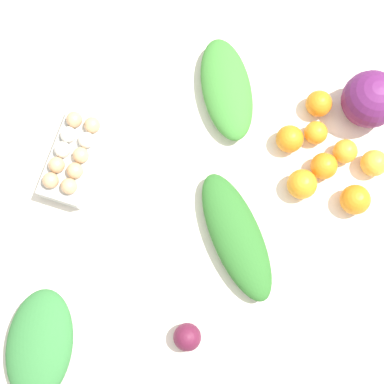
% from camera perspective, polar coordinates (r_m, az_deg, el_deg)
% --- Properties ---
extents(ground_plane, '(8.00, 8.00, 0.00)m').
position_cam_1_polar(ground_plane, '(2.19, -0.00, -4.45)').
color(ground_plane, '#B2A899').
extents(dining_table, '(1.42, 0.93, 0.72)m').
position_cam_1_polar(dining_table, '(1.56, -0.00, -0.90)').
color(dining_table, silver).
rests_on(dining_table, ground_plane).
extents(cabbage_purple, '(0.16, 0.16, 0.16)m').
position_cam_1_polar(cabbage_purple, '(1.56, 18.50, 9.36)').
color(cabbage_purple, '#601E5B').
rests_on(cabbage_purple, dining_table).
extents(egg_carton, '(0.25, 0.28, 0.09)m').
position_cam_1_polar(egg_carton, '(1.50, -12.49, 3.81)').
color(egg_carton, '#B7B7B2').
rests_on(egg_carton, dining_table).
extents(greens_bunch_dandelion, '(0.26, 0.32, 0.08)m').
position_cam_1_polar(greens_bunch_dandelion, '(1.45, -15.94, -15.40)').
color(greens_bunch_dandelion, '#337538').
rests_on(greens_bunch_dandelion, dining_table).
extents(greens_bunch_chard, '(0.15, 0.37, 0.07)m').
position_cam_1_polar(greens_bunch_chard, '(1.42, 4.74, -4.71)').
color(greens_bunch_chard, '#2D6B28').
rests_on(greens_bunch_chard, dining_table).
extents(greens_bunch_scallion, '(0.19, 0.33, 0.07)m').
position_cam_1_polar(greens_bunch_scallion, '(1.54, 3.70, 10.92)').
color(greens_bunch_scallion, '#3D8433').
rests_on(greens_bunch_scallion, dining_table).
extents(beet_root, '(0.07, 0.07, 0.07)m').
position_cam_1_polar(beet_root, '(1.40, -0.52, -15.22)').
color(beet_root, '#5B1933').
rests_on(beet_root, dining_table).
extents(orange_0, '(0.07, 0.07, 0.07)m').
position_cam_1_polar(orange_0, '(1.53, 16.03, 4.20)').
color(orange_0, orange).
rests_on(orange_0, dining_table).
extents(orange_1, '(0.07, 0.07, 0.07)m').
position_cam_1_polar(orange_1, '(1.53, 13.08, 6.18)').
color(orange_1, orange).
rests_on(orange_1, dining_table).
extents(orange_2, '(0.08, 0.08, 0.08)m').
position_cam_1_polar(orange_2, '(1.50, 17.01, -0.78)').
color(orange_2, orange).
rests_on(orange_2, dining_table).
extents(orange_3, '(0.08, 0.08, 0.08)m').
position_cam_1_polar(orange_3, '(1.47, 11.66, 0.83)').
color(orange_3, orange).
rests_on(orange_3, dining_table).
extents(orange_4, '(0.07, 0.07, 0.07)m').
position_cam_1_polar(orange_4, '(1.54, 18.85, 2.94)').
color(orange_4, '#F9A833').
rests_on(orange_4, dining_table).
extents(orange_5, '(0.07, 0.07, 0.07)m').
position_cam_1_polar(orange_5, '(1.50, 13.90, 2.71)').
color(orange_5, orange).
rests_on(orange_5, dining_table).
extents(orange_6, '(0.08, 0.08, 0.08)m').
position_cam_1_polar(orange_6, '(1.51, 10.38, 5.59)').
color(orange_6, orange).
rests_on(orange_6, dining_table).
extents(orange_7, '(0.07, 0.07, 0.07)m').
position_cam_1_polar(orange_7, '(1.56, 13.38, 9.16)').
color(orange_7, orange).
rests_on(orange_7, dining_table).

